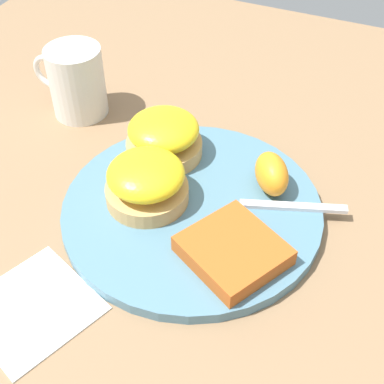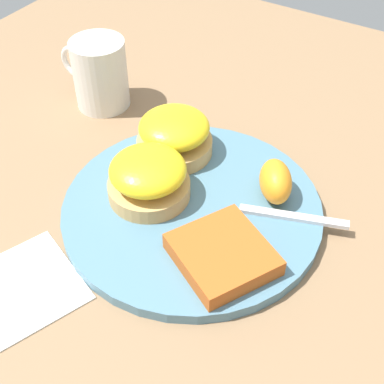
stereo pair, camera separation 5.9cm
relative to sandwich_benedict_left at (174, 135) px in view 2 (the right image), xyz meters
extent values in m
plane|color=#846647|center=(-0.07, 0.07, -0.04)|extent=(1.10, 1.10, 0.00)
cylinder|color=slate|center=(-0.07, 0.07, -0.03)|extent=(0.30, 0.30, 0.01)
cylinder|color=tan|center=(0.00, 0.00, -0.02)|extent=(0.09, 0.09, 0.02)
ellipsoid|color=yellow|center=(0.00, 0.00, 0.01)|extent=(0.09, 0.09, 0.04)
cylinder|color=tan|center=(-0.02, 0.08, -0.02)|extent=(0.09, 0.09, 0.02)
ellipsoid|color=yellow|center=(-0.02, 0.08, 0.01)|extent=(0.09, 0.09, 0.04)
cube|color=#B2531D|center=(-0.14, 0.12, -0.02)|extent=(0.12, 0.12, 0.02)
ellipsoid|color=orange|center=(-0.14, 0.01, -0.01)|extent=(0.06, 0.07, 0.04)
cube|color=silver|center=(-0.17, 0.03, -0.02)|extent=(0.12, 0.05, 0.00)
cube|color=silver|center=(-0.04, 0.07, -0.02)|extent=(0.05, 0.04, 0.00)
cylinder|color=silver|center=(0.16, -0.05, 0.01)|extent=(0.08, 0.08, 0.10)
torus|color=silver|center=(0.20, -0.05, 0.01)|extent=(0.05, 0.01, 0.05)
cube|color=white|center=(0.02, 0.25, -0.04)|extent=(0.14, 0.14, 0.00)
camera|label=1|loc=(-0.24, 0.46, 0.40)|focal=50.00mm
camera|label=2|loc=(-0.29, 0.43, 0.40)|focal=50.00mm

